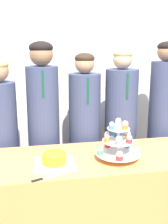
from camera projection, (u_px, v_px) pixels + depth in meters
The scene contains 10 objects.
wall_back at pixel (75, 62), 2.92m from camera, with size 9.00×0.06×2.70m.
table at pixel (97, 201), 2.16m from camera, with size 1.63×0.63×0.73m.
round_cake at pixel (54, 158), 1.93m from camera, with size 0.27×0.27×0.10m.
cake_knife at pixel (44, 178), 1.73m from camera, with size 0.24×0.11×0.01m.
cupcake_stand at pixel (118, 142), 1.99m from camera, with size 0.32×0.32×0.30m.
student_0 at pixel (2, 144), 2.45m from camera, with size 0.28×0.29×1.43m.
student_1 at pixel (44, 133), 2.50m from camera, with size 0.28×0.28×1.56m.
student_2 at pixel (85, 138), 2.58m from camera, with size 0.28×0.29×1.46m.
student_3 at pixel (120, 134), 2.64m from camera, with size 0.30×0.30×1.50m.
student_4 at pixel (161, 128), 2.70m from camera, with size 0.26×0.27×1.56m.
Camera 1 is at (-0.46, -1.56, 1.55)m, focal length 45.00 mm.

